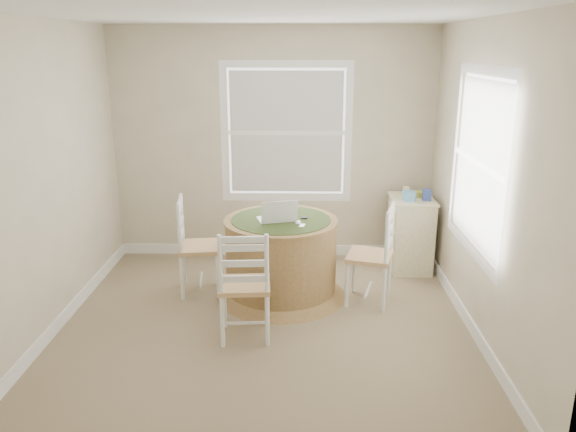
{
  "coord_description": "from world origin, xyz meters",
  "views": [
    {
      "loc": [
        0.3,
        -4.45,
        2.37
      ],
      "look_at": [
        0.2,
        0.45,
        0.88
      ],
      "focal_mm": 35.0,
      "sensor_mm": 36.0,
      "label": 1
    }
  ],
  "objects_px": {
    "chair_near": "(245,284)",
    "chair_right": "(370,256)",
    "laptop": "(277,218)",
    "round_table": "(281,254)",
    "corner_chest": "(410,233)",
    "chair_left": "(200,247)"
  },
  "relations": [
    {
      "from": "chair_near",
      "to": "chair_right",
      "type": "xyz_separation_m",
      "value": [
        1.12,
        0.7,
        0.0
      ]
    },
    {
      "from": "laptop",
      "to": "chair_near",
      "type": "bearing_deg",
      "value": 57.55
    },
    {
      "from": "laptop",
      "to": "corner_chest",
      "type": "height_order",
      "value": "laptop"
    },
    {
      "from": "chair_near",
      "to": "corner_chest",
      "type": "height_order",
      "value": "chair_near"
    },
    {
      "from": "chair_left",
      "to": "corner_chest",
      "type": "distance_m",
      "value": 2.3
    },
    {
      "from": "chair_near",
      "to": "laptop",
      "type": "bearing_deg",
      "value": -110.96
    },
    {
      "from": "round_table",
      "to": "laptop",
      "type": "height_order",
      "value": "laptop"
    },
    {
      "from": "corner_chest",
      "to": "chair_left",
      "type": "bearing_deg",
      "value": -163.49
    },
    {
      "from": "chair_left",
      "to": "chair_right",
      "type": "distance_m",
      "value": 1.66
    },
    {
      "from": "laptop",
      "to": "corner_chest",
      "type": "bearing_deg",
      "value": -166.8
    },
    {
      "from": "chair_near",
      "to": "laptop",
      "type": "height_order",
      "value": "laptop"
    },
    {
      "from": "round_table",
      "to": "chair_left",
      "type": "height_order",
      "value": "chair_left"
    },
    {
      "from": "chair_left",
      "to": "corner_chest",
      "type": "xyz_separation_m",
      "value": [
        2.2,
        0.67,
        -0.07
      ]
    },
    {
      "from": "chair_left",
      "to": "chair_right",
      "type": "relative_size",
      "value": 1.0
    },
    {
      "from": "round_table",
      "to": "corner_chest",
      "type": "bearing_deg",
      "value": 38.62
    },
    {
      "from": "chair_near",
      "to": "chair_right",
      "type": "height_order",
      "value": "same"
    },
    {
      "from": "round_table",
      "to": "corner_chest",
      "type": "distance_m",
      "value": 1.58
    },
    {
      "from": "chair_near",
      "to": "chair_right",
      "type": "distance_m",
      "value": 1.32
    },
    {
      "from": "chair_right",
      "to": "corner_chest",
      "type": "relative_size",
      "value": 1.18
    },
    {
      "from": "round_table",
      "to": "chair_right",
      "type": "relative_size",
      "value": 1.34
    },
    {
      "from": "chair_left",
      "to": "corner_chest",
      "type": "relative_size",
      "value": 1.18
    },
    {
      "from": "chair_right",
      "to": "laptop",
      "type": "bearing_deg",
      "value": -80.32
    }
  ]
}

